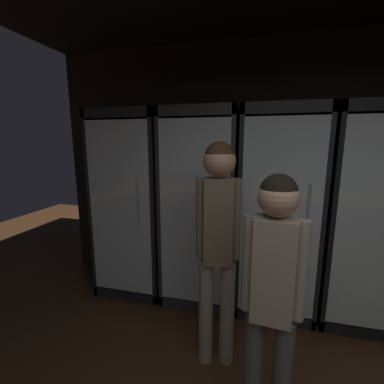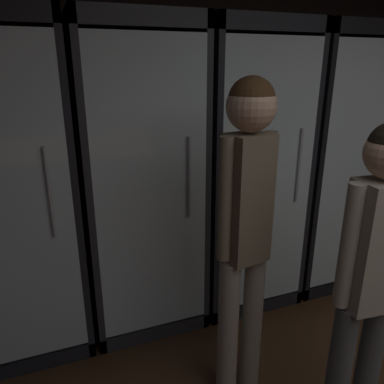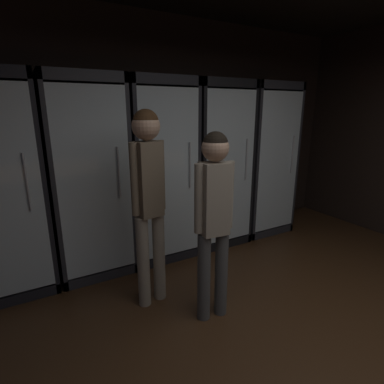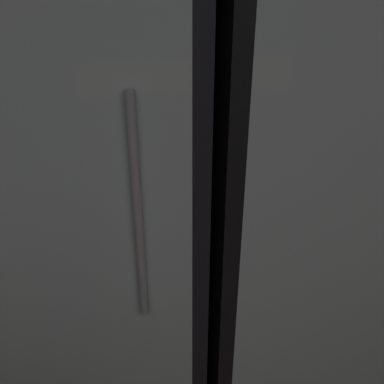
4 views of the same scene
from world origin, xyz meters
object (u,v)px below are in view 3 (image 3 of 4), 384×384
cooler_far_left (0,190)px  cooler_far_right (260,161)px  cooler_right (213,166)px  shopper_near (148,189)px  shopper_far (214,210)px  cooler_center (157,173)px  cooler_left (88,180)px

cooler_far_left → cooler_far_right: same height
cooler_right → shopper_near: cooler_right is taller
cooler_right → shopper_far: size_ratio=1.31×
cooler_center → shopper_near: 1.03m
shopper_far → shopper_near: bearing=129.6°
cooler_left → shopper_near: (0.32, -0.92, 0.08)m
cooler_right → cooler_center: bearing=-179.9°
cooler_far_left → cooler_right: size_ratio=1.00×
cooler_right → shopper_near: size_ratio=1.19×
cooler_center → shopper_far: 1.37m
cooler_left → cooler_far_right: (2.37, -0.00, 0.01)m
cooler_left → cooler_center: size_ratio=1.00×
cooler_left → shopper_far: 1.53m
cooler_far_right → shopper_near: cooler_far_right is taller
cooler_left → shopper_near: 0.97m
cooler_right → shopper_far: 1.63m
cooler_right → shopper_near: bearing=-144.0°
cooler_far_left → cooler_far_right: (3.16, -0.00, 0.01)m
shopper_near → cooler_right: bearing=36.0°
cooler_far_right → cooler_right: bearing=179.9°
cooler_far_left → shopper_near: size_ratio=1.19×
cooler_far_right → shopper_far: bearing=-141.0°
cooler_far_left → cooler_left: size_ratio=1.00×
cooler_center → shopper_far: cooler_center is taller
shopper_near → cooler_far_right: bearing=24.0°
shopper_far → cooler_far_left: bearing=137.4°
cooler_right → shopper_near: 1.56m
cooler_right → shopper_far: (-0.89, -1.36, -0.05)m
cooler_center → cooler_far_right: size_ratio=1.00×
cooler_right → cooler_far_right: same height
cooler_left → cooler_center: 0.79m
cooler_left → cooler_right: 1.58m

